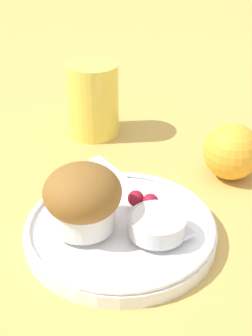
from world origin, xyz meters
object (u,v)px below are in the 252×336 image
muffin (83,198)px  orange_fruit (232,152)px  juice_glass (93,100)px  butter_knife (136,193)px

muffin → orange_fruit: 0.21m
muffin → juice_glass: juice_glass is taller
butter_knife → juice_glass: (-0.12, 0.15, 0.03)m
muffin → butter_knife: muffin is taller
butter_knife → juice_glass: size_ratio=1.52×
butter_knife → orange_fruit: 0.14m
juice_glass → orange_fruit: bearing=-12.0°
muffin → orange_fruit: size_ratio=1.10×
muffin → juice_glass: bearing=113.2°
muffin → juice_glass: (-0.10, 0.22, -0.00)m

